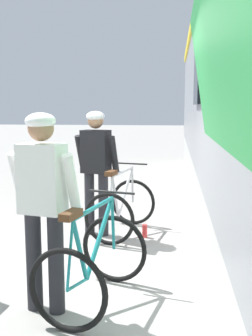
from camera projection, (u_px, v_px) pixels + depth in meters
The scene contains 6 objects.
ground_plane at pixel (70, 268), 4.53m from camera, with size 80.00×80.00×0.00m, color gray.
cyclist_near_in_white at pixel (43, 195), 3.43m from camera, with size 0.65×0.38×1.76m.
cyclist_far_in_dark at pixel (96, 162), 5.59m from camera, with size 0.66×0.41×1.76m.
bicycle_near_teal at pixel (93, 262), 3.64m from camera, with size 0.93×1.20×0.99m.
bicycle_far_silver at pixel (122, 207), 5.70m from camera, with size 0.92×1.19×0.99m.
water_bottle_near_the_bikes at pixel (145, 231), 5.60m from camera, with size 0.07×0.07×0.18m, color red.
Camera 1 is at (1.16, -4.20, 1.79)m, focal length 42.58 mm.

